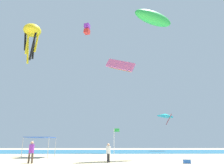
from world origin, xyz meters
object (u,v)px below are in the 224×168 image
kite_inflatable_green (154,18)px  kite_octopus_yellow (32,32)px  canopy_tent (41,138)px  person_leftmost (108,151)px  banner_flag (115,140)px  kite_delta_teal (165,115)px  kite_parafoil_pink (120,65)px  kite_box_purple (87,29)px  cooler_box (187,161)px  person_near_tent (31,150)px

kite_inflatable_green → kite_octopus_yellow: bearing=129.2°
canopy_tent → kite_inflatable_green: size_ratio=0.53×
person_leftmost → banner_flag: size_ratio=0.52×
kite_delta_teal → banner_flag: bearing=141.9°
kite_inflatable_green → kite_delta_teal: size_ratio=1.39×
canopy_tent → banner_flag: bearing=-23.3°
canopy_tent → person_leftmost: bearing=-39.8°
canopy_tent → kite_octopus_yellow: 19.98m
kite_delta_teal → kite_parafoil_pink: bearing=117.2°
kite_box_purple → cooler_box: bearing=-33.6°
kite_octopus_yellow → kite_box_purple: 9.75m
person_leftmost → kite_parafoil_pink: (2.33, 20.01, 16.11)m
person_near_tent → kite_parafoil_pink: size_ratio=0.30×
kite_parafoil_pink → canopy_tent: bearing=-103.5°
canopy_tent → cooler_box: (15.01, -7.97, -2.08)m
kite_inflatable_green → person_leftmost: bearing=-169.2°
canopy_tent → kite_inflatable_green: bearing=-8.5°
person_near_tent → kite_delta_teal: bearing=-108.8°
kite_inflatable_green → person_near_tent: bearing=175.8°
canopy_tent → kite_delta_teal: (21.74, 22.01, 5.82)m
person_near_tent → banner_flag: size_ratio=0.57×
kite_parafoil_pink → kite_octopus_yellow: size_ratio=0.86×
person_leftmost → kite_octopus_yellow: bearing=64.9°
banner_flag → kite_box_purple: 21.89m
canopy_tent → kite_delta_teal: size_ratio=0.74×
canopy_tent → kite_parafoil_pink: (10.72, 13.03, 14.82)m
banner_flag → kite_delta_teal: size_ratio=0.71×
kite_parafoil_pink → kite_delta_teal: kite_parafoil_pink is taller
kite_octopus_yellow → canopy_tent: bearing=-66.2°
person_leftmost → cooler_box: bearing=-79.7°
person_leftmost → kite_octopus_yellow: 27.23m
cooler_box → kite_parafoil_pink: (-4.30, 21.00, 16.90)m
canopy_tent → kite_delta_teal: bearing=45.4°
kite_parafoil_pink → kite_box_purple: bearing=-104.7°
cooler_box → kite_box_purple: kite_box_purple is taller
banner_flag → cooler_box: bearing=-34.3°
canopy_tent → person_near_tent: canopy_tent is taller
canopy_tent → cooler_box: size_ratio=5.77×
kite_box_purple → kite_delta_teal: bearing=62.2°
canopy_tent → cooler_box: bearing=-28.0°
person_near_tent → kite_parafoil_pink: 27.67m
kite_inflatable_green → kite_octopus_yellow: (-19.67, 8.33, 2.52)m
banner_flag → kite_parafoil_pink: bearing=84.4°
person_near_tent → kite_octopus_yellow: bearing=-48.1°
canopy_tent → kite_octopus_yellow: size_ratio=0.47×
canopy_tent → kite_parafoil_pink: 22.46m
banner_flag → kite_inflatable_green: kite_inflatable_green is taller
kite_octopus_yellow → kite_box_purple: bearing=-19.0°
canopy_tent → kite_octopus_yellow: (-5.24, 6.18, 18.26)m
kite_inflatable_green → kite_delta_teal: (7.31, 24.16, -9.92)m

